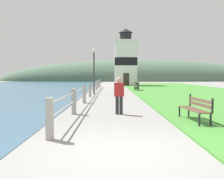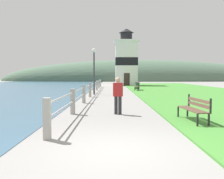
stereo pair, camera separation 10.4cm
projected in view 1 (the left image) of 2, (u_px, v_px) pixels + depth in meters
name	position (u px, v px, depth m)	size (l,w,h in m)	color
ground_plane	(120.00, 151.00, 5.49)	(160.00, 160.00, 0.00)	gray
grass_verge	(196.00, 93.00, 23.55)	(12.00, 54.17, 0.06)	#428433
seawall_railing	(92.00, 87.00, 21.27)	(0.18, 29.88, 1.09)	#A8A399
park_bench_near	(196.00, 107.00, 8.79)	(0.61, 1.88, 0.94)	brown
park_bench_midway	(137.00, 86.00, 26.67)	(0.68, 1.79, 0.94)	brown
lighthouse	(126.00, 61.00, 40.14)	(3.95, 3.95, 9.14)	white
person_strolling	(119.00, 94.00, 10.62)	(0.43, 0.30, 1.58)	#28282D
trash_bin	(137.00, 86.00, 28.63)	(0.54, 0.54, 0.84)	#2D5138
lamp_post	(94.00, 63.00, 21.28)	(0.36, 0.36, 3.96)	#333338
distant_hillside	(139.00, 81.00, 71.53)	(80.00, 16.00, 12.00)	#4C6651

